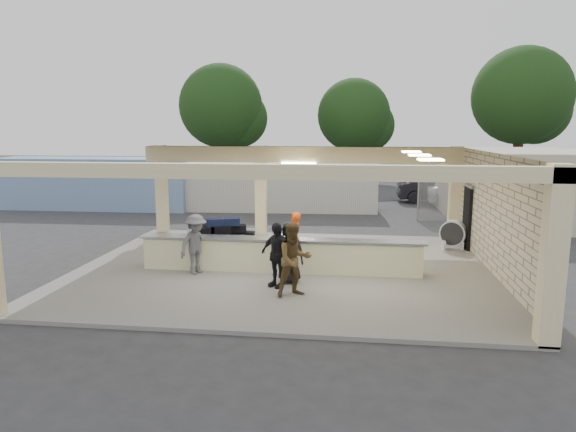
# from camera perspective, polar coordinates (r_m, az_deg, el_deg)

# --- Properties ---
(ground) EXTENTS (120.00, 120.00, 0.00)m
(ground) POSITION_cam_1_polar(r_m,az_deg,el_deg) (15.42, -0.61, -6.02)
(ground) COLOR #2C2C2F
(ground) RESTS_ON ground
(pavilion) EXTENTS (12.01, 10.00, 3.55)m
(pavilion) POSITION_cam_1_polar(r_m,az_deg,el_deg) (15.73, 0.47, -0.66)
(pavilion) COLOR slate
(pavilion) RESTS_ON ground
(baggage_counter) EXTENTS (8.20, 0.58, 0.98)m
(baggage_counter) POSITION_cam_1_polar(r_m,az_deg,el_deg) (14.79, -0.88, -4.35)
(baggage_counter) COLOR beige
(baggage_counter) RESTS_ON pavilion
(luggage_cart) EXTENTS (2.44, 1.77, 1.30)m
(luggage_cart) POSITION_cam_1_polar(r_m,az_deg,el_deg) (16.29, -7.59, -2.32)
(luggage_cart) COLOR silver
(luggage_cart) RESTS_ON pavilion
(drum_fan) EXTENTS (0.92, 0.68, 0.99)m
(drum_fan) POSITION_cam_1_polar(r_m,az_deg,el_deg) (18.45, 17.88, -1.87)
(drum_fan) COLOR silver
(drum_fan) RESTS_ON pavilion
(baggage_handler) EXTENTS (0.33, 0.59, 1.61)m
(baggage_handler) POSITION_cam_1_polar(r_m,az_deg,el_deg) (15.45, 0.74, -2.53)
(baggage_handler) COLOR #EE490C
(baggage_handler) RESTS_ON pavilion
(passenger_a) EXTENTS (0.97, 0.77, 1.83)m
(passenger_a) POSITION_cam_1_polar(r_m,az_deg,el_deg) (12.59, 0.70, -4.87)
(passenger_a) COLOR brown
(passenger_a) RESTS_ON pavilion
(passenger_b) EXTENTS (1.04, 0.83, 1.70)m
(passenger_b) POSITION_cam_1_polar(r_m,az_deg,el_deg) (13.32, -1.27, -4.33)
(passenger_b) COLOR black
(passenger_b) RESTS_ON pavilion
(passenger_c) EXTENTS (0.93, 1.13, 1.71)m
(passenger_c) POSITION_cam_1_polar(r_m,az_deg,el_deg) (14.74, -10.19, -3.09)
(passenger_c) COLOR #505055
(passenger_c) RESTS_ON pavilion
(passenger_d) EXTENTS (0.83, 0.39, 1.66)m
(passenger_d) POSITION_cam_1_polar(r_m,az_deg,el_deg) (13.69, 0.12, -4.03)
(passenger_d) COLOR black
(passenger_d) RESTS_ON pavilion
(car_white_a) EXTENTS (5.62, 3.11, 1.54)m
(car_white_a) POSITION_cam_1_polar(r_m,az_deg,el_deg) (29.37, 20.56, 2.43)
(car_white_a) COLOR white
(car_white_a) RESTS_ON ground
(car_white_b) EXTENTS (4.77, 2.57, 1.43)m
(car_white_b) POSITION_cam_1_polar(r_m,az_deg,el_deg) (31.06, 26.76, 2.27)
(car_white_b) COLOR white
(car_white_b) RESTS_ON ground
(car_dark) EXTENTS (4.52, 1.60, 1.51)m
(car_dark) POSITION_cam_1_polar(r_m,az_deg,el_deg) (30.43, 16.34, 2.86)
(car_dark) COLOR black
(car_dark) RESTS_ON ground
(container_white) EXTENTS (11.62, 2.87, 2.50)m
(container_white) POSITION_cam_1_polar(r_m,az_deg,el_deg) (26.55, -2.73, 3.37)
(container_white) COLOR silver
(container_white) RESTS_ON ground
(container_blue) EXTENTS (10.25, 2.63, 2.65)m
(container_blue) POSITION_cam_1_polar(r_m,az_deg,el_deg) (28.90, -20.57, 3.43)
(container_blue) COLOR #7995C2
(container_blue) RESTS_ON ground
(fence) EXTENTS (12.06, 0.06, 2.03)m
(fence) POSITION_cam_1_polar(r_m,az_deg,el_deg) (25.54, 27.73, 1.56)
(fence) COLOR gray
(fence) RESTS_ON ground
(tree_left) EXTENTS (6.60, 6.30, 9.00)m
(tree_left) POSITION_cam_1_polar(r_m,az_deg,el_deg) (40.08, -6.94, 11.67)
(tree_left) COLOR #382619
(tree_left) RESTS_ON ground
(tree_mid) EXTENTS (6.00, 5.60, 8.00)m
(tree_mid) POSITION_cam_1_polar(r_m,az_deg,el_deg) (40.87, 7.76, 10.73)
(tree_mid) COLOR #382619
(tree_mid) RESTS_ON ground
(tree_right) EXTENTS (7.20, 7.00, 10.00)m
(tree_right) POSITION_cam_1_polar(r_m,az_deg,el_deg) (41.76, 24.87, 11.63)
(tree_right) COLOR #382619
(tree_right) RESTS_ON ground
(adjacent_building) EXTENTS (6.00, 8.00, 3.20)m
(adjacent_building) POSITION_cam_1_polar(r_m,az_deg,el_deg) (25.94, 23.96, 3.17)
(adjacent_building) COLOR beige
(adjacent_building) RESTS_ON ground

